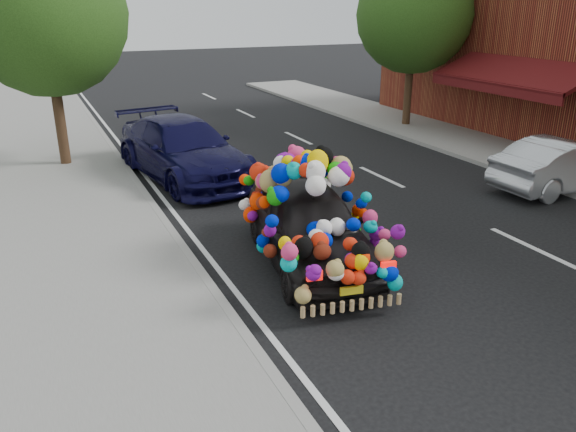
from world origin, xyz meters
name	(u,v)px	position (x,y,z in m)	size (l,w,h in m)	color
ground	(367,286)	(0.00, 0.00, 0.00)	(100.00, 100.00, 0.00)	black
sidewalk	(88,347)	(-4.30, 0.00, 0.06)	(4.00, 60.00, 0.12)	gray
kerb	(229,314)	(-2.35, 0.00, 0.07)	(0.15, 60.00, 0.13)	gray
footpath_far	(570,173)	(8.20, 3.00, 0.06)	(3.00, 40.00, 0.12)	gray
lane_markings	(531,247)	(3.60, 0.00, 0.01)	(6.00, 50.00, 0.01)	silver
tree_near_sidewalk	(45,13)	(-3.80, 9.50, 4.02)	(4.20, 4.20, 6.13)	#332114
tree_far_b	(414,15)	(8.00, 10.00, 3.89)	(4.00, 4.00, 5.90)	#332114
plush_art_car	(310,207)	(-0.44, 1.21, 1.02)	(2.66, 4.48, 2.01)	black
navy_sedan	(183,149)	(-1.08, 7.13, 0.75)	(2.11, 5.20, 1.51)	black
silver_hatchback	(565,165)	(7.00, 2.26, 0.63)	(1.33, 3.82, 1.26)	#AEB1B7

